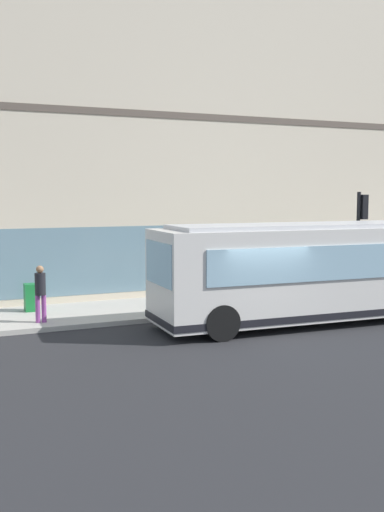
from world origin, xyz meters
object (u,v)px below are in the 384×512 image
(pedestrian_walking_along_curb, at_px, (40,290))
(newspaper_vending_box, at_px, (31,297))
(city_bus_nearside, at_px, (313,273))
(traffic_light_near_corner, at_px, (361,224))
(fire_hydrant, at_px, (235,284))

(pedestrian_walking_along_curb, bearing_deg, newspaper_vending_box, -0.48)
(pedestrian_walking_along_curb, height_order, newspaper_vending_box, pedestrian_walking_along_curb)
(city_bus_nearside, height_order, traffic_light_near_corner, traffic_light_near_corner)
(fire_hydrant, distance_m, newspaper_vending_box, 7.73)
(pedestrian_walking_along_curb, distance_m, newspaper_vending_box, 2.01)
(traffic_light_near_corner, bearing_deg, city_bus_nearside, 122.78)
(city_bus_nearside, relative_size, newspaper_vending_box, 11.26)
(traffic_light_near_corner, height_order, fire_hydrant, traffic_light_near_corner)
(traffic_light_near_corner, bearing_deg, newspaper_vending_box, 79.38)
(city_bus_nearside, height_order, fire_hydrant, city_bus_nearside)
(fire_hydrant, bearing_deg, traffic_light_near_corner, -123.39)
(traffic_light_near_corner, distance_m, pedestrian_walking_along_curb, 11.72)
(city_bus_nearside, height_order, newspaper_vending_box, city_bus_nearside)
(pedestrian_walking_along_curb, relative_size, newspaper_vending_box, 1.90)
(city_bus_nearside, bearing_deg, fire_hydrant, 0.80)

